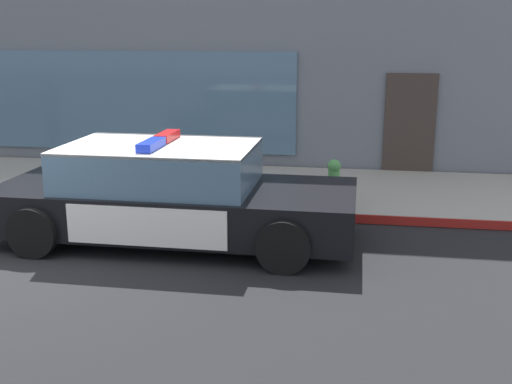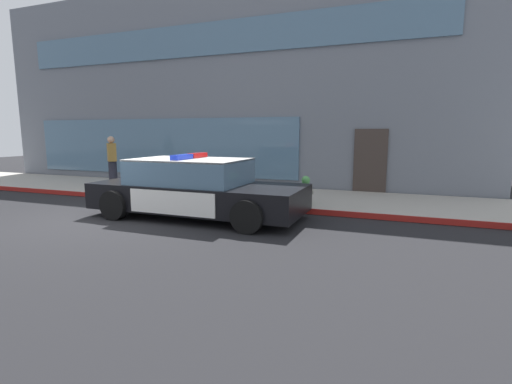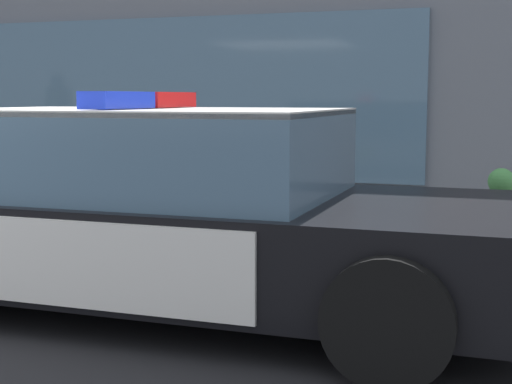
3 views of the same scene
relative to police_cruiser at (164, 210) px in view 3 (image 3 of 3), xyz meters
name	(u,v)px [view 3 (image 3 of 3)]	position (x,y,z in m)	size (l,w,h in m)	color
sidewalk	(110,218)	(-2.06, 2.85, -0.61)	(48.00, 3.26, 0.15)	#A39E93
curb_red_paint	(23,245)	(-2.06, 1.21, -0.61)	(28.80, 0.04, 0.14)	maroon
police_cruiser	(164,210)	(0.00, 0.00, 0.00)	(5.03, 2.17, 1.49)	black
fire_hydrant	(501,213)	(2.21, 1.82, -0.18)	(0.34, 0.39, 0.73)	#4C994C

